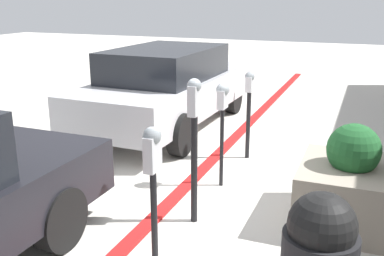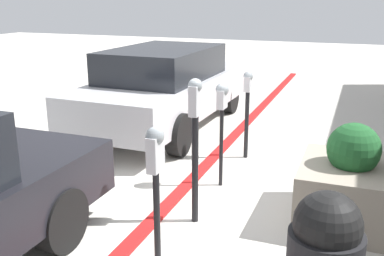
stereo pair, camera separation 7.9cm
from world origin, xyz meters
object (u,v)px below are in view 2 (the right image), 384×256
(parked_car_middle, at_px, (166,86))
(parking_meter_middle, at_px, (222,107))
(parking_meter_fourth, at_px, (247,99))
(parking_meter_second, at_px, (195,129))
(parking_meter_nearest, at_px, (156,168))
(planter_box, at_px, (350,185))

(parked_car_middle, bearing_deg, parking_meter_middle, -140.25)
(parking_meter_middle, bearing_deg, parking_meter_fourth, -2.31)
(parking_meter_second, distance_m, parked_car_middle, 3.73)
(parking_meter_middle, bearing_deg, parked_car_middle, 38.01)
(parking_meter_fourth, xyz_separation_m, parked_car_middle, (1.10, 1.80, -0.13))
(parking_meter_second, distance_m, parking_meter_fourth, 2.18)
(parking_meter_nearest, xyz_separation_m, planter_box, (1.62, -1.54, -0.59))
(parking_meter_nearest, relative_size, planter_box, 1.13)
(parking_meter_nearest, relative_size, parking_meter_fourth, 1.03)
(planter_box, bearing_deg, parking_meter_nearest, 136.44)
(parking_meter_second, distance_m, parking_meter_middle, 1.03)
(parked_car_middle, bearing_deg, parking_meter_second, -149.76)
(parking_meter_nearest, distance_m, parking_meter_second, 1.01)
(parking_meter_middle, distance_m, parked_car_middle, 2.86)
(planter_box, bearing_deg, parking_meter_second, 111.33)
(parking_meter_nearest, height_order, parking_meter_fourth, parking_meter_nearest)
(parking_meter_fourth, bearing_deg, parking_meter_second, 179.46)
(parking_meter_second, xyz_separation_m, planter_box, (0.61, -1.56, -0.64))
(parking_meter_nearest, distance_m, parked_car_middle, 4.65)
(parking_meter_fourth, bearing_deg, planter_box, -135.51)
(parking_meter_fourth, xyz_separation_m, planter_box, (-1.57, -1.54, -0.50))
(parking_meter_nearest, height_order, planter_box, parking_meter_nearest)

